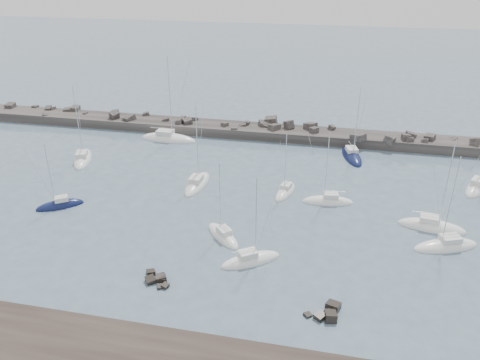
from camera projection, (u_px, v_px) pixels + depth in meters
name	position (u px, v px, depth m)	size (l,w,h in m)	color
ground	(213.00, 240.00, 58.84)	(400.00, 400.00, 0.00)	#485E70
rock_cluster_near	(158.00, 279.00, 51.53)	(3.51, 3.17, 1.04)	black
rock_cluster_far	(329.00, 314.00, 46.66)	(3.80, 3.34, 1.53)	black
breakwater	(228.00, 132.00, 93.47)	(115.00, 7.63, 4.90)	#2F2B29
sailboat_1	(83.00, 159.00, 81.46)	(5.64, 9.26, 14.03)	white
sailboat_2	(60.00, 206.00, 66.54)	(6.51, 5.43, 10.61)	#0F163F
sailboat_3	(197.00, 184.00, 72.64)	(3.19, 8.72, 13.58)	white
sailboat_4	(168.00, 139.00, 90.22)	(11.18, 3.86, 17.36)	white
sailboat_5	(223.00, 236.00, 59.43)	(6.22, 6.45, 10.94)	white
sailboat_6	(285.00, 192.00, 70.34)	(3.46, 6.82, 10.46)	white
sailboat_7	(251.00, 261.00, 54.67)	(7.42, 6.00, 11.78)	white
sailboat_8	(352.00, 157.00, 82.56)	(4.90, 9.23, 13.97)	#0F163F
sailboat_9	(328.00, 202.00, 67.59)	(7.58, 3.24, 11.74)	white
sailboat_11	(446.00, 247.00, 57.30)	(8.69, 5.45, 13.15)	white
sailboat_12	(477.00, 188.00, 71.60)	(6.20, 8.60, 13.43)	white
sailboat_13	(431.00, 227.00, 61.33)	(8.85, 3.73, 13.66)	white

